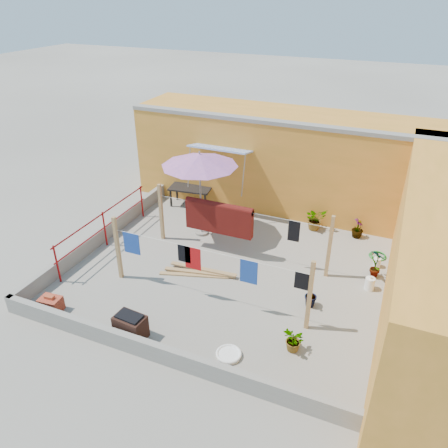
# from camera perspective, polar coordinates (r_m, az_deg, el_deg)

# --- Properties ---
(ground) EXTENTS (80.00, 80.00, 0.00)m
(ground) POSITION_cam_1_polar(r_m,az_deg,el_deg) (11.98, 0.55, -6.05)
(ground) COLOR #9E998E
(ground) RESTS_ON ground
(wall_back) EXTENTS (11.00, 3.27, 3.21)m
(wall_back) POSITION_cam_1_polar(r_m,az_deg,el_deg) (15.09, 9.29, 8.12)
(wall_back) COLOR orange
(wall_back) RESTS_ON ground
(parapet_front) EXTENTS (8.30, 0.16, 0.44)m
(parapet_front) POSITION_cam_1_polar(r_m,az_deg,el_deg) (9.39, -8.22, -16.42)
(parapet_front) COLOR gray
(parapet_front) RESTS_ON ground
(parapet_left) EXTENTS (0.16, 7.30, 0.44)m
(parapet_left) POSITION_cam_1_polar(r_m,az_deg,el_deg) (13.70, -15.41, -1.25)
(parapet_left) COLOR gray
(parapet_left) RESTS_ON ground
(red_railing) EXTENTS (0.05, 4.20, 1.10)m
(red_railing) POSITION_cam_1_polar(r_m,az_deg,el_deg) (13.20, -15.41, 0.03)
(red_railing) COLOR maroon
(red_railing) RESTS_ON ground
(clothesline_rig) EXTENTS (5.09, 2.35, 1.80)m
(clothesline_rig) POSITION_cam_1_polar(r_m,az_deg,el_deg) (12.02, -0.60, 0.03)
(clothesline_rig) COLOR tan
(clothesline_rig) RESTS_ON ground
(patio_umbrella) EXTENTS (2.27, 2.27, 2.70)m
(patio_umbrella) POSITION_cam_1_polar(r_m,az_deg,el_deg) (12.66, -3.21, 8.30)
(patio_umbrella) COLOR gray
(patio_umbrella) RESTS_ON ground
(outdoor_table) EXTENTS (1.52, 0.90, 0.67)m
(outdoor_table) POSITION_cam_1_polar(r_m,az_deg,el_deg) (15.24, -4.42, 4.55)
(outdoor_table) COLOR black
(outdoor_table) RESTS_ON ground
(brick_stack) EXTENTS (0.53, 0.41, 0.44)m
(brick_stack) POSITION_cam_1_polar(r_m,az_deg,el_deg) (11.30, -21.66, -9.71)
(brick_stack) COLOR #B6412A
(brick_stack) RESTS_ON ground
(lumber_pile) EXTENTS (2.01, 0.72, 0.12)m
(lumber_pile) POSITION_cam_1_polar(r_m,az_deg,el_deg) (11.82, -3.33, -6.29)
(lumber_pile) COLOR tan
(lumber_pile) RESTS_ON ground
(brazier) EXTENTS (0.70, 0.50, 0.60)m
(brazier) POSITION_cam_1_polar(r_m,az_deg,el_deg) (9.99, -12.10, -12.94)
(brazier) COLOR #321913
(brazier) RESTS_ON ground
(white_basin) EXTENTS (0.55, 0.55, 0.10)m
(white_basin) POSITION_cam_1_polar(r_m,az_deg,el_deg) (9.53, 0.61, -16.65)
(white_basin) COLOR white
(white_basin) RESTS_ON ground
(water_jug_a) EXTENTS (0.24, 0.24, 0.38)m
(water_jug_a) POSITION_cam_1_polar(r_m,az_deg,el_deg) (11.80, 18.50, -7.39)
(water_jug_a) COLOR white
(water_jug_a) RESTS_ON ground
(water_jug_b) EXTENTS (0.20, 0.20, 0.32)m
(water_jug_b) POSITION_cam_1_polar(r_m,az_deg,el_deg) (12.75, 19.34, -4.76)
(water_jug_b) COLOR white
(water_jug_b) RESTS_ON ground
(green_hose) EXTENTS (0.49, 0.49, 0.07)m
(green_hose) POSITION_cam_1_polar(r_m,az_deg,el_deg) (13.27, 19.44, -3.91)
(green_hose) COLOR #1A7829
(green_hose) RESTS_ON ground
(plant_back_a) EXTENTS (0.86, 0.86, 0.73)m
(plant_back_a) POSITION_cam_1_polar(r_m,az_deg,el_deg) (14.05, 11.83, 0.67)
(plant_back_a) COLOR #1B5A19
(plant_back_a) RESTS_ON ground
(plant_back_b) EXTENTS (0.39, 0.39, 0.62)m
(plant_back_b) POSITION_cam_1_polar(r_m,az_deg,el_deg) (13.94, 17.06, -0.54)
(plant_back_b) COLOR #1B5A19
(plant_back_b) RESTS_ON ground
(plant_right_a) EXTENTS (0.54, 0.52, 0.85)m
(plant_right_a) POSITION_cam_1_polar(r_m,az_deg,el_deg) (12.15, 19.30, -4.90)
(plant_right_a) COLOR #1B5A19
(plant_right_a) RESTS_ON ground
(plant_right_b) EXTENTS (0.33, 0.39, 0.66)m
(plant_right_b) POSITION_cam_1_polar(r_m,az_deg,el_deg) (10.74, 11.21, -9.16)
(plant_right_b) COLOR #1B5A19
(plant_right_b) RESTS_ON ground
(plant_right_c) EXTENTS (0.63, 0.65, 0.55)m
(plant_right_c) POSITION_cam_1_polar(r_m,az_deg,el_deg) (9.60, 9.15, -14.83)
(plant_right_c) COLOR #1B5A19
(plant_right_c) RESTS_ON ground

